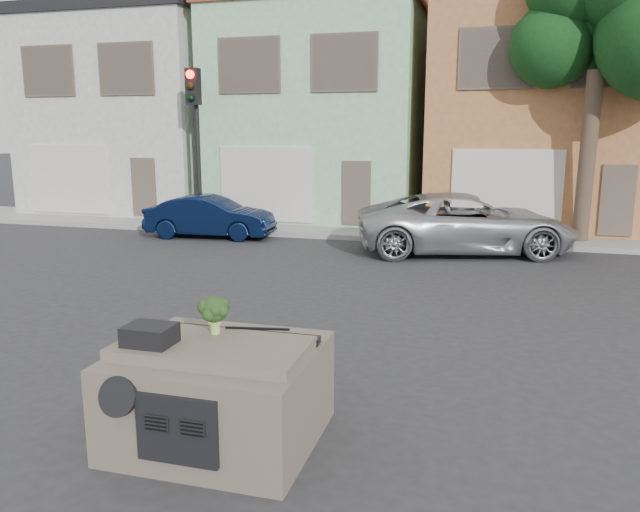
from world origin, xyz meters
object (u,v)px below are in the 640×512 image
at_px(traffic_signal, 196,151).
at_px(navy_sedan, 211,237).
at_px(silver_pickup, 464,252).
at_px(broccoli, 215,314).

bearing_deg(traffic_signal, navy_sedan, -49.90).
height_order(navy_sedan, traffic_signal, traffic_signal).
relative_size(silver_pickup, broccoli, 13.63).
relative_size(traffic_signal, broccoli, 12.26).
bearing_deg(silver_pickup, traffic_signal, 65.97).
xyz_separation_m(silver_pickup, traffic_signal, (-8.45, 1.41, 2.55)).
distance_m(silver_pickup, broccoli, 11.22).
bearing_deg(broccoli, traffic_signal, 117.37).
height_order(silver_pickup, broccoli, broccoli).
bearing_deg(traffic_signal, silver_pickup, -9.49).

